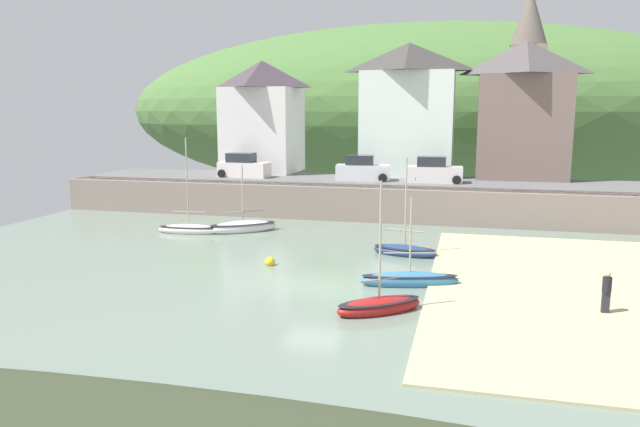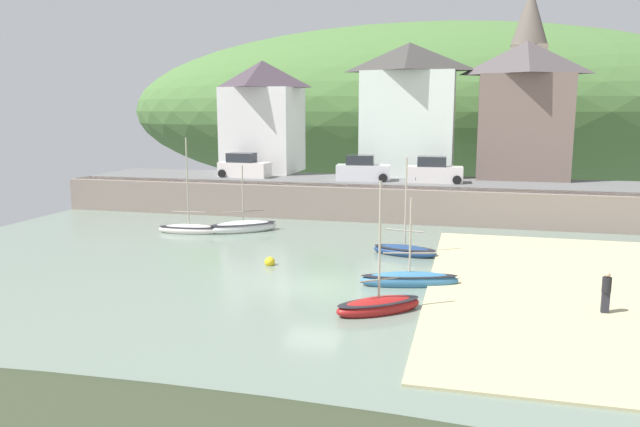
% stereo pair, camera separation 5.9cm
% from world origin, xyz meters
% --- Properties ---
extents(ground, '(48.00, 41.00, 0.61)m').
position_xyz_m(ground, '(1.40, -9.56, 0.16)').
color(ground, slate).
extents(quay_seawall, '(48.00, 9.40, 2.40)m').
position_xyz_m(quay_seawall, '(0.00, 17.50, 1.36)').
color(quay_seawall, gray).
rests_on(quay_seawall, ground).
extents(hillside_backdrop, '(80.00, 44.00, 21.74)m').
position_xyz_m(hillside_backdrop, '(0.60, 55.20, 7.61)').
color(hillside_backdrop, '#4A7238').
rests_on(hillside_backdrop, ground).
extents(waterfront_building_left, '(6.32, 6.20, 9.56)m').
position_xyz_m(waterfront_building_left, '(-11.16, 25.20, 7.27)').
color(waterfront_building_left, silver).
rests_on(waterfront_building_left, ground).
extents(waterfront_building_centre, '(7.70, 4.81, 10.74)m').
position_xyz_m(waterfront_building_centre, '(1.43, 25.20, 7.87)').
color(waterfront_building_centre, white).
rests_on(waterfront_building_centre, ground).
extents(waterfront_building_right, '(7.19, 5.06, 10.64)m').
position_xyz_m(waterfront_building_right, '(10.44, 25.20, 7.82)').
color(waterfront_building_right, '#76625A').
rests_on(waterfront_building_right, ground).
extents(church_with_spire, '(3.00, 3.00, 15.29)m').
position_xyz_m(church_with_spire, '(10.85, 29.20, 10.27)').
color(church_with_spire, gray).
rests_on(church_with_spire, ground).
extents(sailboat_blue_trim, '(4.53, 2.01, 4.18)m').
position_xyz_m(sailboat_blue_trim, '(4.17, 1.17, 0.27)').
color(sailboat_blue_trim, teal).
rests_on(sailboat_blue_trim, ground).
extents(rowboat_small_beached, '(3.59, 3.10, 5.33)m').
position_xyz_m(rowboat_small_beached, '(3.39, -2.75, 0.27)').
color(rowboat_small_beached, '#A31C1B').
rests_on(rowboat_small_beached, ground).
extents(sailboat_far_left, '(4.15, 1.54, 6.25)m').
position_xyz_m(sailboat_far_left, '(-10.71, 9.50, 0.27)').
color(sailboat_far_left, white).
rests_on(sailboat_far_left, ground).
extents(dinghy_open_wooden, '(4.41, 3.70, 4.51)m').
position_xyz_m(dinghy_open_wooden, '(-7.51, 10.79, 0.30)').
color(dinghy_open_wooden, white).
rests_on(dinghy_open_wooden, ground).
extents(sailboat_tall_mast, '(3.74, 2.03, 5.44)m').
position_xyz_m(sailboat_tall_mast, '(3.32, 6.97, 0.25)').
color(sailboat_tall_mast, navy).
rests_on(sailboat_tall_mast, ground).
extents(parked_car_near_slipway, '(4.21, 2.00, 1.95)m').
position_xyz_m(parked_car_near_slipway, '(-11.27, 20.70, 3.20)').
color(parked_car_near_slipway, silver).
rests_on(parked_car_near_slipway, ground).
extents(parked_car_by_wall, '(4.25, 2.12, 1.95)m').
position_xyz_m(parked_car_by_wall, '(-1.50, 20.70, 3.20)').
color(parked_car_by_wall, silver).
rests_on(parked_car_by_wall, ground).
extents(parked_car_end_of_row, '(4.17, 1.88, 1.95)m').
position_xyz_m(parked_car_end_of_row, '(3.96, 20.70, 3.20)').
color(parked_car_end_of_row, silver).
rests_on(parked_car_end_of_row, ground).
extents(person_on_slipway, '(0.34, 0.34, 1.62)m').
position_xyz_m(person_on_slipway, '(11.86, -0.96, 0.98)').
color(person_on_slipway, '#282833').
rests_on(person_on_slipway, ground).
extents(mooring_buoy, '(0.53, 0.53, 0.53)m').
position_xyz_m(mooring_buoy, '(-3.08, 3.08, 0.16)').
color(mooring_buoy, yellow).
rests_on(mooring_buoy, ground).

